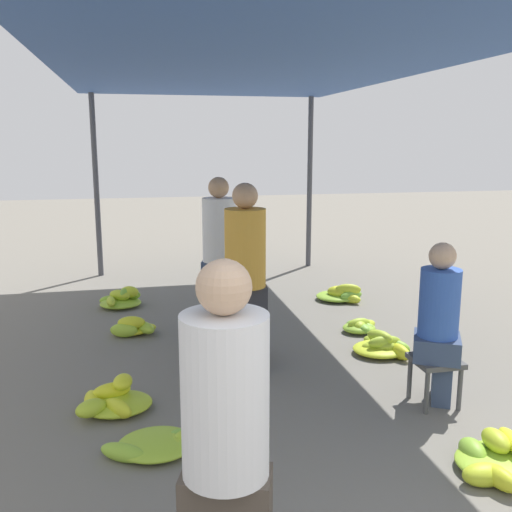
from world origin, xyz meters
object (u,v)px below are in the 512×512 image
Objects in this scene: shopper_walking_far at (219,253)px; crate_near at (234,350)px; banana_pile_right_0 at (383,347)px; shopper_walking_mid at (245,276)px; banana_pile_right_1 at (360,326)px; banana_pile_left_3 at (122,299)px; banana_pile_left_0 at (158,444)px; banana_pile_left_1 at (112,401)px; banana_pile_left_2 at (134,328)px; vendor_seated at (439,323)px; vendor_foreground at (226,453)px; banana_pile_right_3 at (499,459)px; banana_pile_right_2 at (341,295)px; stool at (435,367)px.

crate_near is at bearing -89.64° from shopper_walking_far.
banana_pile_right_0 is 1.43m from crate_near.
shopper_walking_mid is 1.01× the size of shopper_walking_far.
banana_pile_right_1 is 0.26× the size of shopper_walking_far.
crate_near is at bearing -161.87° from banana_pile_right_1.
shopper_walking_far is at bearing -47.56° from banana_pile_left_3.
banana_pile_left_1 is (-0.31, 0.65, 0.03)m from banana_pile_left_0.
banana_pile_right_0 reaches higher than banana_pile_left_2.
banana_pile_left_1 is at bearing 171.09° from vendor_seated.
vendor_seated is at bearing 42.56° from vendor_foreground.
banana_pile_right_0 reaches higher than banana_pile_right_3.
banana_pile_right_2 is at bearing 64.49° from vendor_foreground.
banana_pile_left_1 reaches higher than crate_near.
shopper_walking_mid reaches higher than banana_pile_left_3.
stool is 0.64× the size of banana_pile_right_2.
shopper_walking_mid is (-1.30, 0.95, 0.56)m from stool.
banana_pile_left_3 is at bearing 117.98° from crate_near.
banana_pile_right_0 is 1.92m from shopper_walking_far.
banana_pile_right_0 is 1.63× the size of crate_near.
vendor_foreground is at bearing -155.44° from banana_pile_right_3.
vendor_seated is at bearing -92.51° from banana_pile_right_0.
banana_pile_right_1 is at bearing -100.78° from banana_pile_right_2.
vendor_foreground reaches higher than banana_pile_right_1.
banana_pile_right_1 is (2.22, 1.98, 0.01)m from banana_pile_left_0.
shopper_walking_mid reaches higher than banana_pile_right_2.
vendor_foreground reaches higher than banana_pile_left_1.
shopper_walking_mid is (-1.36, -0.10, 0.79)m from banana_pile_right_0.
vendor_foreground is 4.24× the size of stool.
shopper_walking_far is at bearing 90.36° from crate_near.
banana_pile_left_0 is 1.69m from crate_near.
banana_pile_left_1 reaches higher than banana_pile_right_3.
shopper_walking_far is at bearing 113.38° from banana_pile_right_3.
stool is (1.90, 1.75, -0.52)m from vendor_foreground.
shopper_walking_mid reaches higher than banana_pile_right_3.
stool is 1.08m from banana_pile_right_0.
banana_pile_left_2 is at bearing -82.86° from banana_pile_left_3.
shopper_walking_mid is (1.14, 0.56, 0.79)m from banana_pile_left_1.
crate_near is 1.14m from shopper_walking_far.
banana_pile_left_1 is (-2.45, 0.38, -0.58)m from vendor_seated.
banana_pile_left_3 is at bearing 89.50° from banana_pile_left_1.
banana_pile_left_2 is at bearing 155.19° from banana_pile_right_0.
shopper_walking_mid is (-1.31, 0.95, 0.21)m from vendor_seated.
shopper_walking_mid is (0.60, 2.71, 0.04)m from vendor_foreground.
banana_pile_left_0 is 0.99× the size of banana_pile_right_3.
banana_pile_left_3 is 4.77m from banana_pile_right_3.
vendor_seated reaches higher than banana_pile_left_0.
vendor_seated is at bearing -92.79° from banana_pile_right_1.
banana_pile_left_1 is (-2.44, 0.39, -0.22)m from stool.
shopper_walking_mid reaches higher than shopper_walking_far.
banana_pile_left_2 is at bearing 170.11° from banana_pile_right_1.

